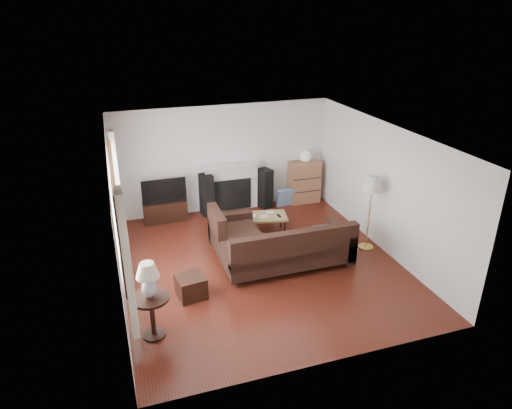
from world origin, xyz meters
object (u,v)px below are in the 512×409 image
object	(u,v)px
floor_lamp	(369,213)
side_table	(152,316)
bookshelf	(304,182)
sectional_sofa	(288,246)
tv_stand	(165,210)
coffee_table	(262,224)

from	to	relation	value
floor_lamp	side_table	size ratio (longest dim) A/B	2.24
bookshelf	sectional_sofa	world-z (taller)	bookshelf
floor_lamp	side_table	bearing A→B (deg)	-162.19
tv_stand	side_table	distance (m)	4.02
sectional_sofa	floor_lamp	xyz separation A→B (m)	(1.78, 0.18, 0.34)
tv_stand	floor_lamp	xyz separation A→B (m)	(3.66, -2.55, 0.53)
bookshelf	coffee_table	world-z (taller)	bookshelf
bookshelf	floor_lamp	xyz separation A→B (m)	(0.25, -2.58, 0.24)
tv_stand	sectional_sofa	size ratio (longest dim) A/B	0.37
bookshelf	sectional_sofa	bearing A→B (deg)	-119.00
bookshelf	side_table	size ratio (longest dim) A/B	1.53
coffee_table	side_table	size ratio (longest dim) A/B	1.51
tv_stand	sectional_sofa	distance (m)	3.32
tv_stand	bookshelf	xyz separation A→B (m)	(3.41, 0.03, 0.28)
coffee_table	floor_lamp	bearing A→B (deg)	-24.94
bookshelf	coffee_table	bearing A→B (deg)	-139.67
coffee_table	floor_lamp	size ratio (longest dim) A/B	0.67
bookshelf	coffee_table	distance (m)	2.02
bookshelf	floor_lamp	world-z (taller)	floor_lamp
bookshelf	tv_stand	bearing A→B (deg)	-179.50
tv_stand	coffee_table	bearing A→B (deg)	-33.75
tv_stand	floor_lamp	bearing A→B (deg)	-34.81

